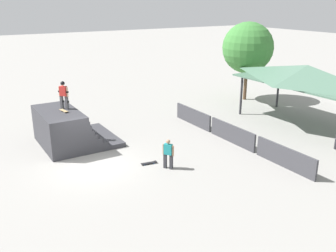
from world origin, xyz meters
TOP-DOWN VIEW (x-y plane):
  - ground_plane at (0.00, 0.00)m, footprint 160.00×160.00m
  - quarter_pipe_ramp at (-3.47, -0.20)m, footprint 4.13×4.11m
  - skater_on_deck at (-3.67, -0.13)m, footprint 0.62×0.53m
  - skateboard_on_deck at (-3.15, -0.33)m, footprint 0.78×0.32m
  - bystander_walking at (2.28, 3.07)m, footprint 0.56×0.42m
  - skateboard_on_ground at (1.34, 2.53)m, footprint 0.32×0.84m
  - barrier_fence at (1.18, 8.08)m, footprint 11.64×0.12m
  - pavilion_shelter at (1.03, 14.21)m, footprint 9.25×4.38m
  - tree_beside_pavilion at (-5.98, 15.56)m, footprint 4.08×4.08m

SIDE VIEW (x-z plane):
  - ground_plane at x=0.00m, z-range 0.00..0.00m
  - skateboard_on_ground at x=1.34m, z-range 0.01..0.10m
  - barrier_fence at x=1.18m, z-range 0.00..1.05m
  - bystander_walking at x=2.28m, z-range 0.08..1.60m
  - quarter_pipe_ramp at x=-3.47m, z-range -0.13..1.94m
  - skateboard_on_deck at x=-3.15m, z-range 2.08..2.17m
  - skater_on_deck at x=-3.67m, z-range 2.18..3.77m
  - pavilion_shelter at x=1.03m, z-range 1.37..5.35m
  - tree_beside_pavilion at x=-5.98m, z-range 1.10..7.39m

